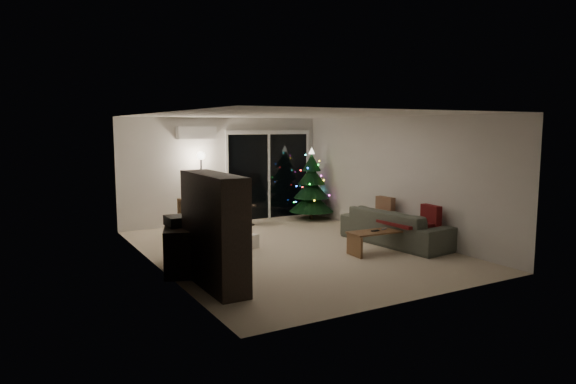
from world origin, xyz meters
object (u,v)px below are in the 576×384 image
at_px(coffee_table, 381,241).
at_px(christmas_tree, 312,184).
at_px(bookshelf, 201,232).
at_px(media_cabinet, 179,248).
at_px(armchair, 203,216).
at_px(sofa, 397,227).

distance_m(coffee_table, christmas_tree, 3.64).
bearing_deg(bookshelf, media_cabinet, 81.57).
height_order(bookshelf, armchair, bookshelf).
relative_size(media_cabinet, christmas_tree, 0.66).
distance_m(media_cabinet, christmas_tree, 5.18).
bearing_deg(christmas_tree, bookshelf, -137.78).
distance_m(armchair, christmas_tree, 3.03).
bearing_deg(media_cabinet, sofa, 15.46).
relative_size(bookshelf, armchair, 1.89).
xyz_separation_m(sofa, christmas_tree, (-0.02, 3.12, 0.55)).
height_order(armchair, sofa, armchair).
xyz_separation_m(armchair, christmas_tree, (2.96, 0.37, 0.49)).
bearing_deg(sofa, media_cabinet, 80.89).
bearing_deg(armchair, media_cabinet, 58.61).
xyz_separation_m(sofa, coffee_table, (-0.71, -0.39, -0.14)).
relative_size(sofa, christmas_tree, 1.31).
relative_size(bookshelf, christmas_tree, 0.92).
bearing_deg(armchair, christmas_tree, -176.46).
distance_m(bookshelf, media_cabinet, 1.12).
height_order(sofa, coffee_table, sofa).
distance_m(bookshelf, christmas_tree, 5.79).
bearing_deg(sofa, armchair, 41.55).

